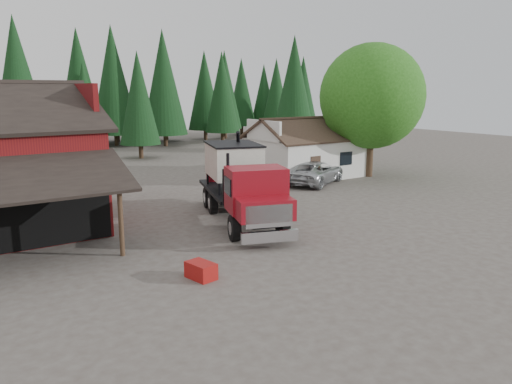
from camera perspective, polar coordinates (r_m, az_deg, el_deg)
ground at (r=22.03m, az=0.85°, el=-6.11°), size 120.00×120.00×0.00m
farmhouse at (r=39.53m, az=5.64°, el=4.26°), size 8.60×6.42×4.65m
deciduous_tree at (r=39.75m, az=13.14°, el=10.19°), size 8.00×8.00×10.20m
conifer_backdrop at (r=60.80m, az=-22.38°, el=4.44°), size 76.00×16.00×16.00m
near_pine_b at (r=50.54m, az=-13.27°, el=10.41°), size 3.96×3.96×10.40m
near_pine_c at (r=54.98m, az=4.37°, el=11.80°), size 4.84×4.84×12.40m
near_pine_d at (r=51.85m, az=-25.57°, el=11.29°), size 5.28×5.28×13.40m
feed_truck at (r=25.54m, az=-1.69°, el=1.23°), size 5.62×10.28×4.49m
silver_car at (r=36.40m, az=6.73°, el=2.26°), size 6.54×5.14×1.65m
equip_box at (r=18.34m, az=-6.30°, el=-8.90°), size 0.90×1.22×0.60m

